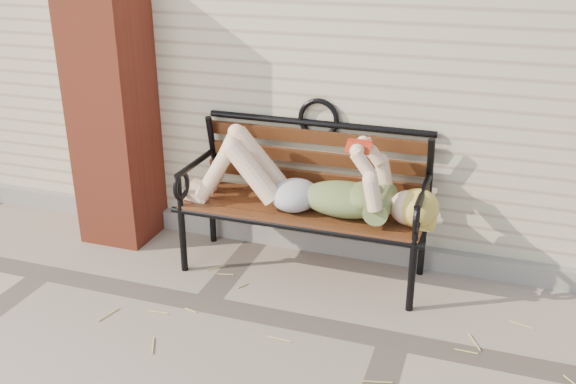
% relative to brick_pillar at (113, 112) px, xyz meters
% --- Properties ---
extents(ground, '(80.00, 80.00, 0.00)m').
position_rel_brick_pillar_xyz_m(ground, '(2.30, -0.75, -1.00)').
color(ground, gray).
rests_on(ground, ground).
extents(house_wall, '(8.00, 4.00, 3.00)m').
position_rel_brick_pillar_xyz_m(house_wall, '(2.30, 2.25, 0.50)').
color(house_wall, beige).
rests_on(house_wall, ground).
extents(foundation_strip, '(8.00, 0.10, 0.15)m').
position_rel_brick_pillar_xyz_m(foundation_strip, '(2.30, 0.22, -0.93)').
color(foundation_strip, gray).
rests_on(foundation_strip, ground).
extents(brick_pillar, '(0.50, 0.50, 2.00)m').
position_rel_brick_pillar_xyz_m(brick_pillar, '(0.00, 0.00, 0.00)').
color(brick_pillar, '#963821').
rests_on(brick_pillar, ground).
extents(garden_bench, '(1.82, 0.73, 1.18)m').
position_rel_brick_pillar_xyz_m(garden_bench, '(1.53, -0.03, -0.34)').
color(garden_bench, black).
rests_on(garden_bench, ground).
extents(reading_woman, '(1.72, 0.39, 0.54)m').
position_rel_brick_pillar_xyz_m(reading_woman, '(1.54, -0.17, -0.30)').
color(reading_woman, '#0A3A48').
rests_on(reading_woman, ground).
extents(straw_scatter, '(2.68, 1.61, 0.01)m').
position_rel_brick_pillar_xyz_m(straw_scatter, '(1.79, -1.09, -0.99)').
color(straw_scatter, tan).
rests_on(straw_scatter, ground).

